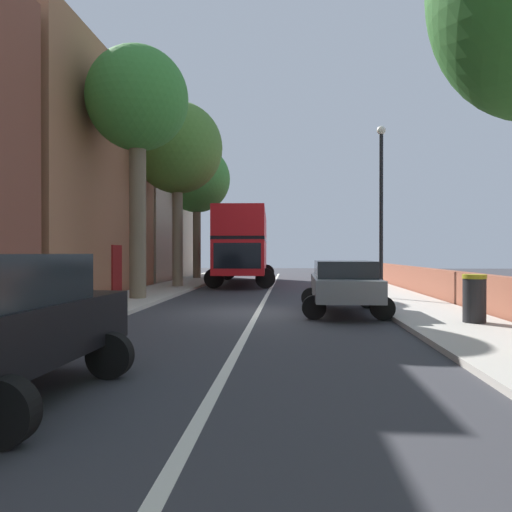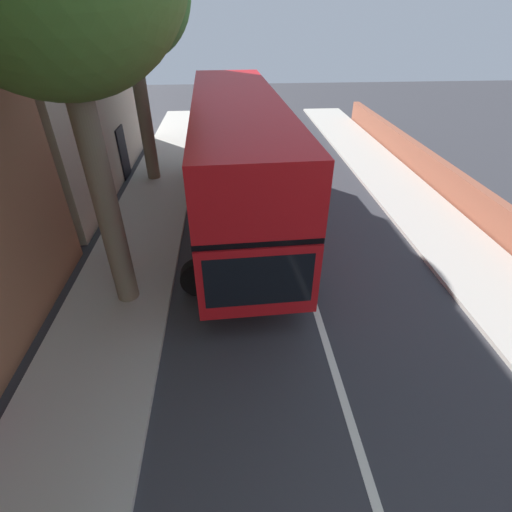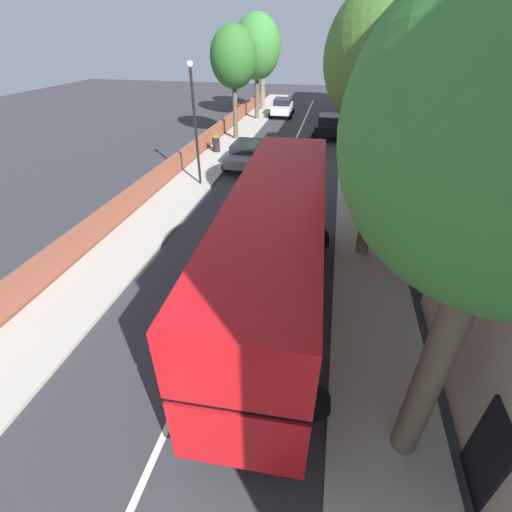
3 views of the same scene
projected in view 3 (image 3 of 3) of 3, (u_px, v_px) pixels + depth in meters
name	position (u px, v px, depth m)	size (l,w,h in m)	color
ground_plane	(282.00, 169.00, 23.03)	(84.00, 84.00, 0.00)	#333338
road_centre_line	(282.00, 169.00, 23.02)	(0.16, 54.00, 0.01)	silver
sidewalk_left	(359.00, 174.00, 22.14)	(2.60, 60.00, 0.12)	#B2ADA3
sidewalk_right	(211.00, 163.00, 23.85)	(2.60, 60.00, 0.12)	#B2ADA3
terraced_houses_left	(445.00, 88.00, 18.50)	(4.07, 47.52, 10.99)	#9E6647
boundary_wall_right	(189.00, 154.00, 23.84)	(0.36, 54.00, 1.16)	brown
double_decker_bus	(276.00, 245.00, 10.39)	(3.87, 11.24, 4.06)	red
parked_car_grey_right_0	(246.00, 153.00, 23.06)	(2.47, 4.53, 1.53)	slate
parked_car_white_right_1	(282.00, 106.00, 36.49)	(2.62, 4.50, 1.70)	silver
parked_car_black_left_2	(328.00, 125.00, 29.37)	(2.51, 3.95, 1.75)	black
street_tree_right_1	(263.00, 48.00, 36.63)	(3.78, 3.78, 8.07)	#7A6B56
street_tree_left_2	(398.00, 60.00, 10.62)	(4.48, 4.48, 9.16)	#7A6B56
street_tree_right_3	(257.00, 47.00, 32.31)	(4.35, 4.35, 8.96)	brown
street_tree_left_4	(381.00, 42.00, 15.77)	(3.70, 3.70, 9.17)	brown
street_tree_right_5	(234.00, 58.00, 25.99)	(3.49, 3.49, 7.99)	brown
lamppost_right	(195.00, 117.00, 18.59)	(0.32, 0.32, 6.31)	black
litter_bin_right	(216.00, 144.00, 25.65)	(0.55, 0.55, 1.13)	black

